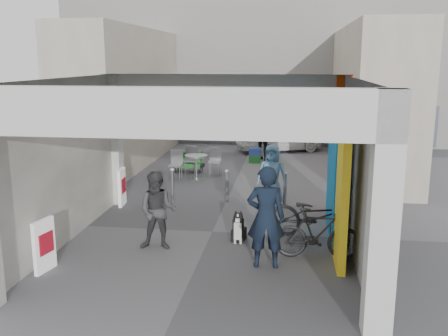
# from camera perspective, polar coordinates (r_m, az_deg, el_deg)

# --- Properties ---
(ground) EXTENTS (90.00, 90.00, 0.00)m
(ground) POSITION_cam_1_polar(r_m,az_deg,el_deg) (11.54, -1.34, -7.29)
(ground) COLOR #5D5D62
(ground) RESTS_ON ground
(arcade_canopy) EXTENTS (6.40, 6.45, 6.40)m
(arcade_canopy) POSITION_cam_1_polar(r_m,az_deg,el_deg) (10.11, 0.90, 3.39)
(arcade_canopy) COLOR beige
(arcade_canopy) RESTS_ON ground
(far_building) EXTENTS (18.00, 4.08, 8.00)m
(far_building) POSITION_cam_1_polar(r_m,az_deg,el_deg) (24.80, 3.74, 12.53)
(far_building) COLOR white
(far_building) RESTS_ON ground
(plaza_bldg_left) EXTENTS (2.00, 9.00, 5.00)m
(plaza_bldg_left) POSITION_cam_1_polar(r_m,az_deg,el_deg) (19.32, -11.27, 7.98)
(plaza_bldg_left) COLOR #BFB19E
(plaza_bldg_left) RESTS_ON ground
(plaza_bldg_right) EXTENTS (2.00, 9.00, 5.00)m
(plaza_bldg_right) POSITION_cam_1_polar(r_m,az_deg,el_deg) (18.51, 16.41, 7.55)
(plaza_bldg_right) COLOR #BFB19E
(plaza_bldg_right) RESTS_ON ground
(bollard_left) EXTENTS (0.09, 0.09, 0.94)m
(bollard_left) POSITION_cam_1_polar(r_m,az_deg,el_deg) (13.77, -5.91, -2.07)
(bollard_left) COLOR gray
(bollard_left) RESTS_ON ground
(bollard_center) EXTENTS (0.09, 0.09, 0.88)m
(bollard_center) POSITION_cam_1_polar(r_m,az_deg,el_deg) (13.80, 0.34, -2.10)
(bollard_center) COLOR gray
(bollard_center) RESTS_ON ground
(bollard_right) EXTENTS (0.09, 0.09, 0.87)m
(bollard_right) POSITION_cam_1_polar(r_m,az_deg,el_deg) (13.63, 6.99, -2.39)
(bollard_right) COLOR gray
(bollard_right) RESTS_ON ground
(advert_board_near) EXTENTS (0.19, 0.55, 1.00)m
(advert_board_near) POSITION_cam_1_polar(r_m,az_deg,el_deg) (9.90, -19.85, -8.31)
(advert_board_near) COLOR white
(advert_board_near) RESTS_ON ground
(advert_board_far) EXTENTS (0.14, 0.55, 1.00)m
(advert_board_far) POSITION_cam_1_polar(r_m,az_deg,el_deg) (13.72, -11.57, -2.14)
(advert_board_far) COLOR white
(advert_board_far) RESTS_ON ground
(cafe_set) EXTENTS (1.58, 1.28, 0.96)m
(cafe_set) POSITION_cam_1_polar(r_m,az_deg,el_deg) (16.82, -3.42, 0.15)
(cafe_set) COLOR #9C9CA1
(cafe_set) RESTS_ON ground
(produce_stand) EXTENTS (1.06, 0.57, 0.70)m
(produce_stand) POSITION_cam_1_polar(r_m,az_deg,el_deg) (17.57, -4.04, 0.46)
(produce_stand) COLOR black
(produce_stand) RESTS_ON ground
(crate_stack) EXTENTS (0.46, 0.37, 0.56)m
(crate_stack) POSITION_cam_1_polar(r_m,az_deg,el_deg) (19.15, 3.55, 1.46)
(crate_stack) COLOR #185723
(crate_stack) RESTS_ON ground
(border_collie) EXTENTS (0.26, 0.52, 0.72)m
(border_collie) POSITION_cam_1_polar(r_m,az_deg,el_deg) (10.85, 1.67, -6.99)
(border_collie) COLOR black
(border_collie) RESTS_ON ground
(man_with_dog) EXTENTS (0.74, 0.52, 1.96)m
(man_with_dog) POSITION_cam_1_polar(r_m,az_deg,el_deg) (9.40, 4.81, -5.62)
(man_with_dog) COLOR black
(man_with_dog) RESTS_ON ground
(man_back_turned) EXTENTS (0.83, 0.67, 1.64)m
(man_back_turned) POSITION_cam_1_polar(r_m,az_deg,el_deg) (10.38, -7.57, -4.88)
(man_back_turned) COLOR #38383A
(man_back_turned) RESTS_ON ground
(man_elderly) EXTENTS (0.87, 0.62, 1.66)m
(man_elderly) POSITION_cam_1_polar(r_m,az_deg,el_deg) (13.45, 5.49, -0.82)
(man_elderly) COLOR #5B8EB2
(man_elderly) RESTS_ON ground
(man_crates) EXTENTS (1.17, 0.82, 1.84)m
(man_crates) POSITION_cam_1_polar(r_m,az_deg,el_deg) (19.57, 4.53, 3.57)
(man_crates) COLOR black
(man_crates) RESTS_ON ground
(bicycle_front) EXTENTS (2.22, 1.53, 1.11)m
(bicycle_front) POSITION_cam_1_polar(r_m,az_deg,el_deg) (10.98, 10.41, -5.48)
(bicycle_front) COLOR black
(bicycle_front) RESTS_ON ground
(bicycle_rear) EXTENTS (1.72, 0.52, 1.03)m
(bicycle_rear) POSITION_cam_1_polar(r_m,az_deg,el_deg) (10.07, 10.65, -7.37)
(bicycle_rear) COLOR black
(bicycle_rear) RESTS_ON ground
(white_van) EXTENTS (3.90, 2.82, 1.23)m
(white_van) POSITION_cam_1_polar(r_m,az_deg,el_deg) (21.60, 6.36, 3.54)
(white_van) COLOR white
(white_van) RESTS_ON ground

